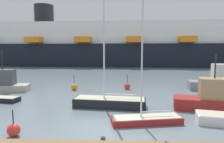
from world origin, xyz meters
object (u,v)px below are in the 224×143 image
Objects in this scene: cruise_ship at (110,46)px; channel_buoy_2 at (14,130)px; fishing_boat_0 at (223,81)px; fishing_boat_2 at (211,99)px; channel_buoy_1 at (127,86)px; channel_buoy_0 at (74,87)px; sailboat_1 at (146,118)px; fishing_boat_1 at (2,84)px; sailboat_0 at (110,101)px.

channel_buoy_2 is at bearing -90.64° from cruise_ship.
fishing_boat_0 is 22.93m from channel_buoy_2.
fishing_boat_0 is 9.59m from fishing_boat_2.
channel_buoy_0 is at bearing -173.74° from channel_buoy_1.
fishing_boat_1 is at bearing -41.61° from sailboat_1.
sailboat_0 is 6.62× the size of channel_buoy_1.
channel_buoy_2 is (-18.53, -13.49, -0.76)m from fishing_boat_0.
channel_buoy_2 is at bearing -135.27° from fishing_boat_0.
channel_buoy_1 is (-0.74, 11.64, 0.01)m from sailboat_1.
channel_buoy_2 is 0.01× the size of cruise_ship.
cruise_ship is (2.89, 40.67, 5.73)m from channel_buoy_0.
fishing_boat_2 is 49.77m from cruise_ship.
fishing_boat_2 is 15.07m from channel_buoy_0.
fishing_boat_1 is 8.41m from channel_buoy_0.
channel_buoy_0 is 41.18m from cruise_ship.
channel_buoy_1 is 40.53m from cruise_ship.
fishing_boat_1 is 14.94m from channel_buoy_1.
sailboat_0 is 15.33m from fishing_boat_0.
sailboat_0 is 7.69× the size of channel_buoy_2.
fishing_boat_2 is at bearing 21.84° from channel_buoy_2.
fishing_boat_1 is 4.26× the size of channel_buoy_2.
sailboat_1 is 13.10m from channel_buoy_0.
sailboat_1 is at bearing -137.70° from fishing_boat_2.
fishing_boat_1 is at bearing 122.82° from channel_buoy_2.
channel_buoy_0 is 13.19m from channel_buoy_2.
fishing_boat_1 is at bearing -168.27° from fishing_boat_0.
fishing_boat_2 is (21.21, -6.71, -0.01)m from fishing_boat_1.
channel_buoy_0 is at bearing -91.07° from cruise_ship.
sailboat_0 is 4.54m from sailboat_1.
channel_buoy_1 is at bearing -95.69° from sailboat_1.
cruise_ship reaches higher than channel_buoy_1.
channel_buoy_1 is at bearing -95.82° from sailboat_0.
cruise_ship is at bearing 66.73° from fishing_boat_1.
cruise_ship is (-3.60, 39.96, 5.73)m from channel_buoy_1.
sailboat_1 is 18.41m from fishing_boat_1.
channel_buoy_2 is at bearing -144.78° from fishing_boat_2.
cruise_ship reaches higher than fishing_boat_1.
fishing_boat_2 is (-5.11, -8.11, -0.20)m from fishing_boat_0.
sailboat_0 is at bearing -33.46° from fishing_boat_1.
fishing_boat_2 is at bearing -75.35° from cruise_ship.
fishing_boat_1 is (-12.97, 6.11, 0.38)m from sailboat_0.
cruise_ship is at bearing 85.93° from channel_buoy_0.
channel_buoy_0 reaches higher than channel_buoy_2.
fishing_boat_0 is at bearing -66.48° from cruise_ship.
fishing_boat_2 reaches higher than channel_buoy_2.
sailboat_0 reaches higher than channel_buoy_2.
sailboat_1 is at bearing -82.18° from cruise_ship.
sailboat_1 is 4.60× the size of channel_buoy_0.
fishing_boat_2 is (5.65, 3.12, 0.55)m from sailboat_1.
sailboat_1 is at bearing -86.35° from channel_buoy_1.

